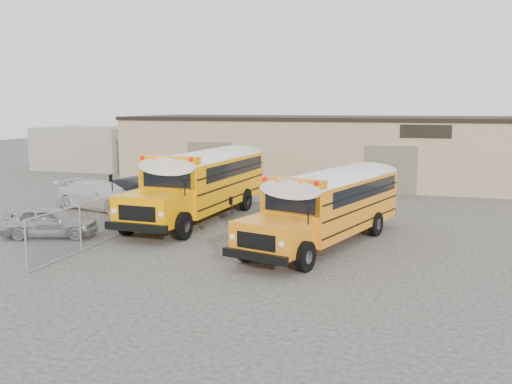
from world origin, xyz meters
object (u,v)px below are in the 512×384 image
(school_bus_left, at_px, (252,165))
(car_dark, at_px, (139,191))
(tarp_bundle, at_px, (314,236))
(car_silver, at_px, (50,221))
(car_white, at_px, (101,195))
(school_bus_right, at_px, (384,183))

(school_bus_left, bearing_deg, car_dark, -138.51)
(tarp_bundle, distance_m, car_silver, 11.07)
(car_white, xyz_separation_m, car_dark, (1.20, 2.01, -0.01))
(car_white, relative_size, car_dark, 1.15)
(school_bus_right, relative_size, tarp_bundle, 8.04)
(car_dark, bearing_deg, car_silver, -173.88)
(tarp_bundle, distance_m, car_dark, 13.71)
(school_bus_left, distance_m, car_white, 9.16)
(school_bus_left, relative_size, school_bus_right, 1.11)
(school_bus_left, distance_m, car_dark, 6.93)
(school_bus_right, bearing_deg, car_dark, -179.45)
(school_bus_left, height_order, car_dark, school_bus_left)
(school_bus_right, bearing_deg, school_bus_left, 151.70)
(tarp_bundle, distance_m, car_white, 13.80)
(school_bus_left, bearing_deg, school_bus_right, -28.30)
(car_white, distance_m, car_dark, 2.34)
(tarp_bundle, xyz_separation_m, car_silver, (-11.05, -0.69, 0.00))
(school_bus_right, relative_size, car_white, 1.97)
(tarp_bundle, relative_size, car_dark, 0.28)
(school_bus_right, xyz_separation_m, car_silver, (-12.91, -8.41, -1.04))
(car_white, bearing_deg, school_bus_left, -31.47)
(car_silver, relative_size, car_dark, 0.85)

